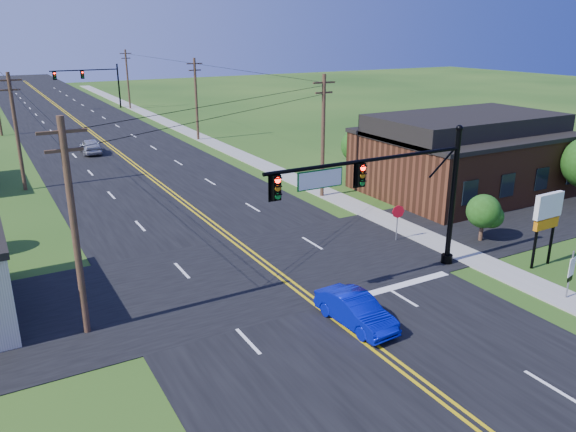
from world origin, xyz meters
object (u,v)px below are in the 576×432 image
stop_sign (398,215)px  signal_mast_main (386,190)px  blue_car (356,311)px  signal_mast_far (89,80)px  route_sign (571,272)px

stop_sign → signal_mast_main: bearing=-124.7°
signal_mast_main → blue_car: 6.31m
signal_mast_main → stop_sign: bearing=42.7°
signal_mast_main → blue_car: (-3.77, -3.01, -4.07)m
signal_mast_far → stop_sign: bearing=-86.5°
route_sign → signal_mast_far: bearing=81.6°
route_sign → stop_sign: 10.06m
signal_mast_far → route_sign: 78.19m
route_sign → stop_sign: bearing=88.5°
signal_mast_main → route_sign: bearing=-43.0°
blue_car → route_sign: 10.49m
blue_car → signal_mast_far: bearing=83.2°
signal_mast_main → signal_mast_far: size_ratio=1.03×
signal_mast_main → blue_car: signal_mast_main is taller
signal_mast_far → stop_sign: 68.21m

